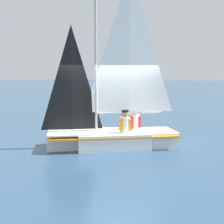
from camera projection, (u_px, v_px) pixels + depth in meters
name	position (u px, v px, depth m)	size (l,w,h in m)	color
ground_plane	(112.00, 147.00, 9.63)	(260.00, 260.00, 0.00)	#2D4C6B
sailboat_main	(113.00, 123.00, 9.55)	(3.73, 3.75, 5.39)	white
sailor_helm	(125.00, 128.00, 9.35)	(0.42, 0.42, 1.16)	black
sailor_crew	(135.00, 125.00, 9.93)	(0.42, 0.42, 1.16)	black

